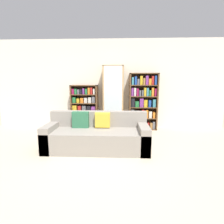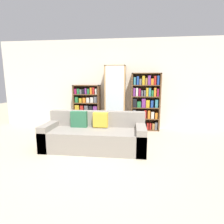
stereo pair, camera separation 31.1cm
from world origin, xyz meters
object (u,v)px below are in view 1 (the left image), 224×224
display_cabinet (113,98)px  bookshelf_right (143,102)px  bookshelf_left (85,108)px  wine_bottle (139,132)px  couch (97,136)px

display_cabinet → bookshelf_right: display_cabinet is taller
bookshelf_left → wine_bottle: (1.58, -0.85, -0.49)m
bookshelf_left → bookshelf_right: 1.79m
couch → bookshelf_right: size_ratio=1.29×
couch → bookshelf_left: size_ratio=1.63×
display_cabinet → bookshelf_right: size_ratio=1.13×
bookshelf_left → bookshelf_right: bearing=-0.0°
couch → display_cabinet: bearing=79.9°
display_cabinet → wine_bottle: size_ratio=4.94×
display_cabinet → wine_bottle: bearing=-50.2°
display_cabinet → bookshelf_right: 0.90m
display_cabinet → wine_bottle: (0.70, -0.83, -0.79)m
couch → bookshelf_left: 1.79m
bookshelf_left → wine_bottle: bearing=-28.3°
bookshelf_left → display_cabinet: display_cabinet is taller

